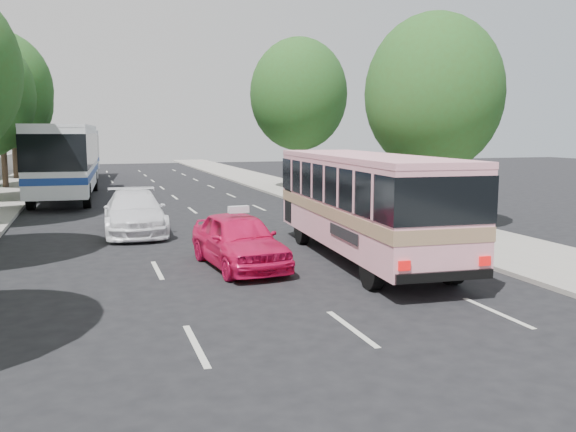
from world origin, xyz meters
name	(u,v)px	position (x,y,z in m)	size (l,w,h in m)	color
ground	(269,305)	(0.00, 0.00, 0.00)	(120.00, 120.00, 0.00)	black
sidewalk_right	(313,195)	(8.50, 20.00, 0.06)	(4.00, 90.00, 0.12)	#9E998E
tree_left_e	(1,86)	(-8.42, 29.94, 6.43)	(6.30, 6.30, 9.82)	#38281E
tree_left_f	(12,99)	(-8.62, 37.94, 6.00)	(5.88, 5.88, 9.16)	#38281E
tree_right_near	(437,88)	(8.78, 7.94, 5.20)	(5.10, 5.10, 7.95)	#38281E
tree_right_far	(300,91)	(9.08, 23.94, 6.12)	(6.00, 6.00, 9.35)	#38281E
pink_bus	(364,195)	(3.83, 3.55, 1.86)	(3.00, 9.51, 2.99)	pink
pink_taxi	(239,240)	(0.25, 3.72, 0.74)	(1.75, 4.34, 1.48)	#E31352
white_pickup	(135,212)	(-2.00, 10.32, 0.75)	(2.11, 5.18, 1.50)	white
tour_coach_front	(66,155)	(-4.64, 23.16, 2.39)	(3.52, 13.38, 3.97)	white
tour_coach_rear	(73,150)	(-4.50, 35.68, 2.25)	(3.88, 12.70, 3.74)	silver
taxi_roof_sign	(238,209)	(0.25, 3.72, 1.57)	(0.55, 0.18, 0.18)	silver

